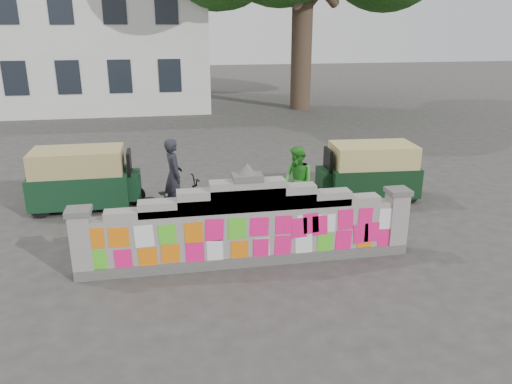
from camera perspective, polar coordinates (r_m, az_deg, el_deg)
ground at (r=9.80m, az=-0.95°, el=-8.08°), size 100.00×100.00×0.00m
parapet_wall at (r=9.48m, az=-0.97°, el=-4.04°), size 6.48×0.44×2.01m
building at (r=31.12m, az=-21.83°, el=16.63°), size 16.00×10.00×8.90m
cyclist_bike at (r=11.87m, az=-9.24°, el=-0.82°), size 2.00×1.06×1.00m
cyclist_rider at (r=11.76m, az=-9.33°, el=0.78°), size 0.53×0.69×1.70m
pedestrian at (r=11.95m, az=4.77°, el=1.21°), size 0.90×1.00×1.68m
rickshaw_left at (r=13.10m, az=-19.20°, el=1.54°), size 2.74×1.27×1.52m
rickshaw_right at (r=13.40m, az=12.81°, el=2.40°), size 2.71×1.40×1.48m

